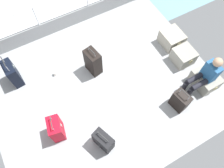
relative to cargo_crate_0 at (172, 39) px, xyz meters
The scene contains 14 objects.
ground_plane 2.21m from the cargo_crate_0, 82.15° to the right, with size 4.40×5.20×0.06m, color #939699.
gunwale_port 2.87m from the cargo_crate_0, 130.69° to the right, with size 0.06×5.20×0.45m, color #939699.
railing_port 2.93m from the cargo_crate_0, 130.69° to the right, with size 0.04×4.20×1.02m.
sea_wake 3.99m from the cargo_crate_0, 146.61° to the right, with size 12.00×12.00×0.01m.
cargo_crate_0 is the anchor object (origin of this frame).
cargo_crate_1 0.59m from the cargo_crate_0, ahead, with size 0.52×0.48×0.38m.
cargo_crate_2 1.37m from the cargo_crate_0, ahead, with size 0.64×0.49×0.35m.
passenger_seated 1.42m from the cargo_crate_0, ahead, with size 0.34×0.66×1.05m.
suitcase_0 1.79m from the cargo_crate_0, 30.76° to the right, with size 0.41×0.31×0.68m.
suitcase_1 2.17m from the cargo_crate_0, 96.56° to the right, with size 0.44×0.32×0.81m.
suitcase_2 3.17m from the cargo_crate_0, 62.00° to the right, with size 0.47×0.36×0.64m.
suitcase_3 4.02m from the cargo_crate_0, 102.84° to the right, with size 0.47×0.25×0.84m.
suitcase_4 3.63m from the cargo_crate_0, 77.10° to the right, with size 0.43×0.32×0.74m.
paper_cup 3.12m from the cargo_crate_0, 100.90° to the right, with size 0.08×0.08×0.10m, color white.
Camera 1 is at (2.15, -0.96, 4.70)m, focal length 35.03 mm.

